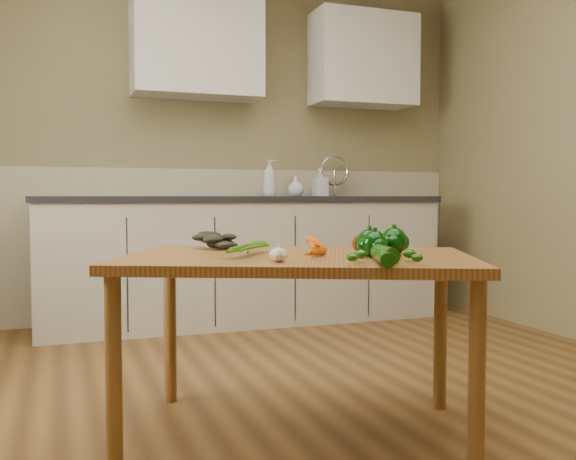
% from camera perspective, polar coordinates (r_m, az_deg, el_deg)
% --- Properties ---
extents(room, '(4.04, 5.04, 2.64)m').
position_cam_1_polar(room, '(2.61, 3.95, 10.68)').
color(room, brown).
rests_on(room, ground).
extents(counter_run, '(2.84, 0.64, 1.14)m').
position_cam_1_polar(counter_run, '(4.58, -3.81, -2.52)').
color(counter_run, '#B3A895').
rests_on(counter_run, ground).
extents(upper_cabinets, '(2.15, 0.35, 0.70)m').
position_cam_1_polar(upper_cabinets, '(4.89, -0.80, 15.42)').
color(upper_cabinets, silver).
rests_on(upper_cabinets, room).
extents(table, '(1.49, 1.26, 0.68)m').
position_cam_1_polar(table, '(2.39, 0.90, -4.05)').
color(table, '#99602C').
rests_on(table, ground).
extents(soap_bottle_a, '(0.13, 0.13, 0.27)m').
position_cam_1_polar(soap_bottle_a, '(4.73, -1.63, 4.65)').
color(soap_bottle_a, silver).
rests_on(soap_bottle_a, counter_run).
extents(soap_bottle_b, '(0.10, 0.10, 0.21)m').
position_cam_1_polar(soap_bottle_b, '(4.85, 2.90, 4.26)').
color(soap_bottle_b, silver).
rests_on(soap_bottle_b, counter_run).
extents(soap_bottle_c, '(0.13, 0.13, 0.15)m').
position_cam_1_polar(soap_bottle_c, '(4.79, 0.71, 3.94)').
color(soap_bottle_c, silver).
rests_on(soap_bottle_c, counter_run).
extents(carrot_bunch, '(0.29, 0.26, 0.06)m').
position_cam_1_polar(carrot_bunch, '(2.37, 0.43, -1.50)').
color(carrot_bunch, '#D65505').
rests_on(carrot_bunch, table).
extents(leafy_greens, '(0.18, 0.16, 0.09)m').
position_cam_1_polar(leafy_greens, '(2.68, -6.38, -0.70)').
color(leafy_greens, black).
rests_on(leafy_greens, table).
extents(garlic_bulb, '(0.06, 0.06, 0.05)m').
position_cam_1_polar(garlic_bulb, '(2.12, -0.86, -2.21)').
color(garlic_bulb, white).
rests_on(garlic_bulb, table).
extents(pepper_a, '(0.10, 0.10, 0.10)m').
position_cam_1_polar(pepper_a, '(2.35, 7.25, -1.16)').
color(pepper_a, black).
rests_on(pepper_a, table).
extents(pepper_b, '(0.10, 0.10, 0.10)m').
position_cam_1_polar(pepper_b, '(2.44, 9.40, -0.99)').
color(pepper_b, black).
rests_on(pepper_b, table).
extents(pepper_c, '(0.09, 0.09, 0.09)m').
position_cam_1_polar(pepper_c, '(2.31, 7.71, -1.27)').
color(pepper_c, black).
rests_on(pepper_c, table).
extents(tomato_a, '(0.07, 0.07, 0.07)m').
position_cam_1_polar(tomato_a, '(2.49, 6.55, -1.23)').
color(tomato_a, '#850D02').
rests_on(tomato_a, table).
extents(tomato_b, '(0.08, 0.08, 0.07)m').
position_cam_1_polar(tomato_b, '(2.57, 6.82, -1.05)').
color(tomato_b, '#D84E05').
rests_on(tomato_b, table).
extents(tomato_c, '(0.06, 0.06, 0.06)m').
position_cam_1_polar(tomato_c, '(2.55, 9.03, -1.25)').
color(tomato_c, '#D84E05').
rests_on(tomato_c, table).
extents(zucchini_a, '(0.09, 0.17, 0.05)m').
position_cam_1_polar(zucchini_a, '(2.14, 8.63, -2.12)').
color(zucchini_a, '#0F4106').
rests_on(zucchini_a, table).
extents(zucchini_b, '(0.12, 0.21, 0.05)m').
position_cam_1_polar(zucchini_b, '(2.05, 8.58, -2.44)').
color(zucchini_b, '#0F4106').
rests_on(zucchini_b, table).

